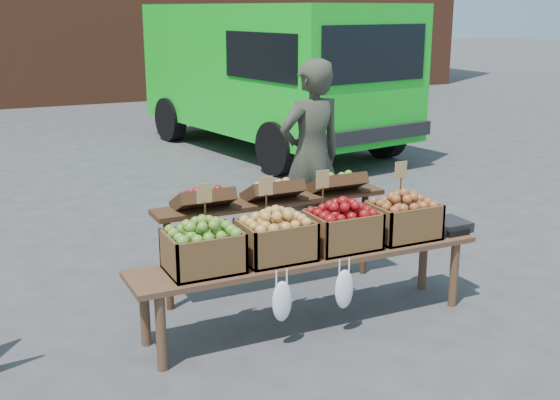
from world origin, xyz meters
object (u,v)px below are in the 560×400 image
delivery_van (271,78)px  back_table (272,231)px  crate_russet_pears (276,240)px  display_bench (309,289)px  vendor (311,157)px  crate_red_apples (342,230)px  crate_golden_apples (203,251)px  weighing_scale (446,225)px  crate_green_apples (403,220)px

delivery_van → back_table: delivery_van is taller
crate_russet_pears → display_bench: bearing=0.0°
delivery_van → display_bench: size_ratio=1.96×
vendor → delivery_van: bearing=-116.4°
vendor → crate_red_apples: size_ratio=3.73×
crate_golden_apples → crate_red_apples: size_ratio=1.00×
delivery_van → weighing_scale: size_ratio=15.60×
delivery_van → crate_green_apples: delivery_van is taller
delivery_van → weighing_scale: (-1.41, -6.35, -0.58)m
delivery_van → crate_golden_apples: (-3.49, -6.35, -0.48)m
vendor → weighing_scale: size_ratio=5.49×
delivery_van → crate_russet_pears: (-2.94, -6.35, -0.48)m
vendor → display_bench: 1.82m
weighing_scale → display_bench: bearing=180.0°
vendor → display_bench: (-0.81, -1.49, -0.65)m
crate_russet_pears → crate_green_apples: size_ratio=1.00×
back_table → crate_russet_pears: bearing=-113.4°
display_bench → crate_red_apples: crate_red_apples is taller
delivery_van → back_table: bearing=-124.7°
crate_russet_pears → crate_red_apples: 0.55m
crate_golden_apples → crate_russet_pears: same height
crate_green_apples → crate_red_apples: bearing=180.0°
back_table → display_bench: 0.76m
crate_russet_pears → crate_red_apples: bearing=0.0°
back_table → crate_green_apples: bearing=-42.4°
crate_golden_apples → crate_red_apples: 1.10m
back_table → crate_golden_apples: 1.14m
delivery_van → crate_russet_pears: 7.02m
delivery_van → crate_golden_apples: 7.26m
display_bench → crate_red_apples: bearing=0.0°
delivery_van → weighing_scale: delivery_van is taller
crate_golden_apples → crate_red_apples: (1.10, 0.00, 0.00)m
crate_golden_apples → crate_red_apples: bearing=0.0°
back_table → crate_red_apples: 0.78m
crate_red_apples → crate_green_apples: same height
crate_green_apples → delivery_van: bearing=73.9°
back_table → crate_red_apples: back_table is taller
vendor → weighing_scale: 1.59m
vendor → crate_russet_pears: 1.86m
display_bench → crate_red_apples: 0.51m
delivery_van → vendor: 5.21m
crate_green_apples → weighing_scale: size_ratio=1.47×
vendor → crate_russet_pears: vendor is taller
crate_golden_apples → crate_green_apples: same height
vendor → crate_golden_apples: (-1.64, -1.49, -0.22)m
crate_green_apples → weighing_scale: bearing=0.0°
crate_golden_apples → crate_green_apples: bearing=0.0°
vendor → back_table: vendor is taller
vendor → crate_golden_apples: vendor is taller
display_bench → crate_russet_pears: 0.51m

